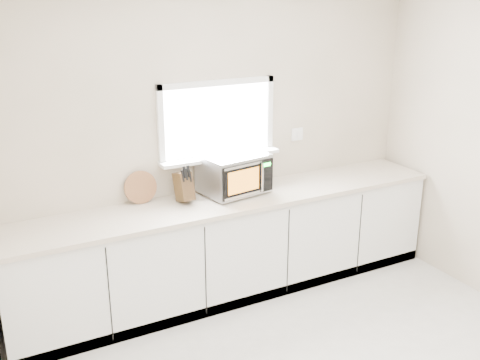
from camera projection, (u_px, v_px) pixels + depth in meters
back_wall at (217, 140)px, 4.98m from camera, size 4.00×0.17×2.70m
cabinets at (232, 247)px, 5.03m from camera, size 3.92×0.60×0.88m
countertop at (233, 200)px, 4.87m from camera, size 3.92×0.64×0.04m
microwave at (234, 173)px, 4.92m from camera, size 0.61×0.51×0.36m
knife_block at (184, 186)px, 4.72m from camera, size 0.12×0.24×0.33m
cutting_board at (141, 187)px, 4.70m from camera, size 0.28×0.07×0.28m
coffee_grinder at (249, 176)px, 5.08m from camera, size 0.14×0.14×0.22m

